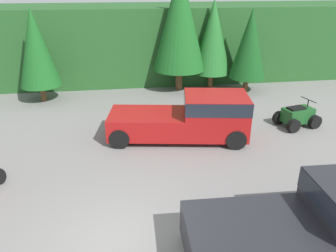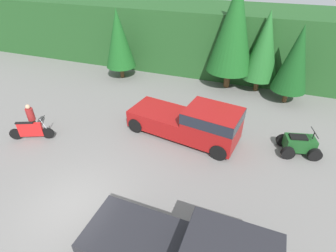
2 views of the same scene
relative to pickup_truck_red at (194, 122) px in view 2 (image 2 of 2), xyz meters
The scene contains 10 objects.
ground_plane 6.57m from the pickup_truck_red, 118.05° to the right, with size 80.00×80.00×0.00m, color slate.
hillside_backdrop 10.80m from the pickup_truck_red, 106.55° to the left, with size 44.00×6.00×4.62m.
tree_left 9.32m from the pickup_truck_red, 140.96° to the left, with size 2.16×2.16×4.92m.
tree_mid_left 7.44m from the pickup_truck_red, 84.70° to the left, with size 3.05×3.05×6.92m.
tree_mid_right 7.63m from the pickup_truck_red, 69.08° to the left, with size 2.29×2.29×5.21m.
tree_right 7.51m from the pickup_truck_red, 52.10° to the left, with size 2.10×2.10×4.76m.
pickup_truck_red is the anchor object (origin of this frame).
dirt_bike 8.22m from the pickup_truck_red, 160.04° to the right, with size 2.08×1.05×1.21m.
quad_atv 5.05m from the pickup_truck_red, ahead, with size 2.03×1.58×1.23m.
rider_person 8.24m from the pickup_truck_red, 163.16° to the right, with size 0.48×0.48×1.74m.
Camera 2 is at (5.50, -4.93, 8.07)m, focal length 28.00 mm.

